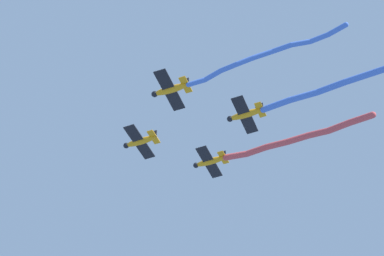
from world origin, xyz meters
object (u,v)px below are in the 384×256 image
object	(u,v)px
airplane_lead	(140,141)
airplane_right_wing	(210,162)
airplane_left_wing	(170,90)
airplane_slot	(245,114)

from	to	relation	value
airplane_lead	airplane_right_wing	distance (m)	10.65
airplane_lead	airplane_right_wing	xyz separation A→B (m)	(-10.55, -1.46, 0.30)
airplane_lead	airplane_left_wing	distance (m)	10.66
airplane_left_wing	airplane_right_wing	bearing A→B (deg)	-89.86
airplane_slot	airplane_left_wing	bearing A→B (deg)	46.40
airplane_right_wing	airplane_lead	bearing A→B (deg)	46.84
airplane_lead	airplane_left_wing	xyz separation A→B (m)	(-1.45, 10.55, -0.40)
airplane_right_wing	airplane_slot	bearing A→B (deg)	136.83
airplane_lead	airplane_left_wing	bearing A→B (deg)	136.78
airplane_lead	airplane_slot	world-z (taller)	airplane_lead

